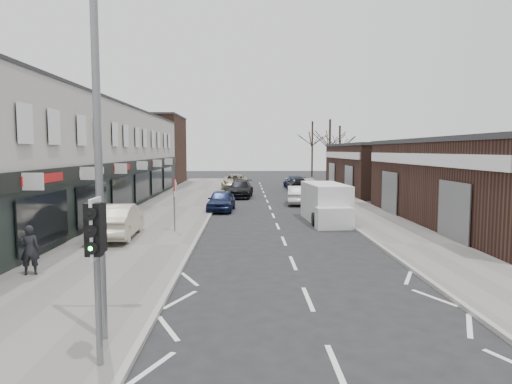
{
  "coord_description": "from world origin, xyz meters",
  "views": [
    {
      "loc": [
        -1.7,
        -10.16,
        4.07
      ],
      "look_at": [
        -1.34,
        5.86,
        2.6
      ],
      "focal_mm": 32.0,
      "sensor_mm": 36.0,
      "label": 1
    }
  ],
  "objects": [
    {
      "name": "pavement_left",
      "position": [
        -6.75,
        22.0,
        0.06
      ],
      "size": [
        5.5,
        64.0,
        0.12
      ],
      "primitive_type": "cube",
      "color": "slate",
      "rests_on": "ground"
    },
    {
      "name": "tree_far_a",
      "position": [
        9.0,
        48.0,
        0.0
      ],
      "size": [
        3.6,
        3.6,
        8.0
      ],
      "primitive_type": null,
      "color": "#382D26",
      "rests_on": "ground"
    },
    {
      "name": "brick_block_far",
      "position": [
        -13.5,
        45.0,
        4.0
      ],
      "size": [
        8.0,
        10.0,
        8.0
      ],
      "primitive_type": "cube",
      "color": "#40251B",
      "rests_on": "ground"
    },
    {
      "name": "parked_car_left_b",
      "position": [
        -2.2,
        29.12,
        0.72
      ],
      "size": [
        2.43,
        5.11,
        1.44
      ],
      "primitive_type": "imported",
      "rotation": [
        0.0,
        0.0,
        -0.09
      ],
      "color": "black",
      "rests_on": "ground"
    },
    {
      "name": "tree_far_c",
      "position": [
        8.5,
        60.0,
        0.0
      ],
      "size": [
        3.6,
        3.6,
        8.5
      ],
      "primitive_type": null,
      "color": "#382D26",
      "rests_on": "ground"
    },
    {
      "name": "parked_car_right_b",
      "position": [
        3.39,
        34.82,
        0.75
      ],
      "size": [
        1.77,
        4.39,
        1.49
      ],
      "primitive_type": "imported",
      "rotation": [
        0.0,
        0.0,
        3.14
      ],
      "color": "black",
      "rests_on": "ground"
    },
    {
      "name": "sedan_on_pavement",
      "position": [
        -7.54,
        10.42,
        0.9
      ],
      "size": [
        1.91,
        4.8,
        1.55
      ],
      "primitive_type": "imported",
      "rotation": [
        0.0,
        0.0,
        3.2
      ],
      "color": "#C3B59C",
      "rests_on": "pavement_left"
    },
    {
      "name": "parked_car_left_c",
      "position": [
        -2.84,
        37.2,
        0.78
      ],
      "size": [
        2.67,
        5.65,
        1.56
      ],
      "primitive_type": "imported",
      "rotation": [
        0.0,
        0.0,
        -0.01
      ],
      "color": "#B1A88D",
      "rests_on": "ground"
    },
    {
      "name": "right_unit_far",
      "position": [
        12.5,
        34.0,
        2.25
      ],
      "size": [
        10.0,
        16.0,
        4.5
      ],
      "primitive_type": "cube",
      "color": "#351F18",
      "rests_on": "ground"
    },
    {
      "name": "pavement_right",
      "position": [
        5.75,
        22.0,
        0.06
      ],
      "size": [
        3.5,
        64.0,
        0.12
      ],
      "primitive_type": "cube",
      "color": "slate",
      "rests_on": "ground"
    },
    {
      "name": "traffic_light",
      "position": [
        -4.4,
        -2.02,
        2.41
      ],
      "size": [
        0.28,
        0.6,
        3.1
      ],
      "color": "slate",
      "rests_on": "pavement_left"
    },
    {
      "name": "white_van",
      "position": [
        2.87,
        15.61,
        1.02
      ],
      "size": [
        2.28,
        5.69,
        2.17
      ],
      "rotation": [
        0.0,
        0.0,
        0.07
      ],
      "color": "white",
      "rests_on": "ground"
    },
    {
      "name": "tree_far_b",
      "position": [
        11.5,
        54.0,
        0.0
      ],
      "size": [
        3.6,
        3.6,
        7.5
      ],
      "primitive_type": null,
      "color": "#382D26",
      "rests_on": "ground"
    },
    {
      "name": "ground",
      "position": [
        0.0,
        0.0,
        0.0
      ],
      "size": [
        160.0,
        160.0,
        0.0
      ],
      "primitive_type": "plane",
      "color": "black",
      "rests_on": "ground"
    },
    {
      "name": "warning_sign",
      "position": [
        -5.16,
        12.0,
        2.2
      ],
      "size": [
        0.12,
        0.8,
        2.7
      ],
      "color": "slate",
      "rests_on": "pavement_left"
    },
    {
      "name": "shop_terrace_left",
      "position": [
        -13.5,
        19.5,
        3.55
      ],
      "size": [
        8.0,
        41.0,
        7.1
      ],
      "primitive_type": "cube",
      "color": "#BCB6AB",
      "rests_on": "ground"
    },
    {
      "name": "pedestrian",
      "position": [
        -8.57,
        4.21,
        0.92
      ],
      "size": [
        0.66,
        0.51,
        1.6
      ],
      "primitive_type": "imported",
      "rotation": [
        0.0,
        0.0,
        3.39
      ],
      "color": "black",
      "rests_on": "pavement_left"
    },
    {
      "name": "street_lamp",
      "position": [
        -4.53,
        -0.8,
        4.62
      ],
      "size": [
        2.23,
        0.22,
        8.0
      ],
      "color": "slate",
      "rests_on": "pavement_left"
    },
    {
      "name": "right_unit_near",
      "position": [
        12.5,
        14.0,
        2.25
      ],
      "size": [
        10.0,
        18.0,
        4.5
      ],
      "primitive_type": "cube",
      "color": "#351F18",
      "rests_on": "ground"
    },
    {
      "name": "parked_car_right_a",
      "position": [
        2.2,
        24.05,
        0.7
      ],
      "size": [
        1.8,
        4.33,
        1.39
      ],
      "primitive_type": "imported",
      "rotation": [
        0.0,
        0.0,
        3.06
      ],
      "color": "silver",
      "rests_on": "ground"
    },
    {
      "name": "parked_car_right_c",
      "position": [
        3.5,
        38.49,
        0.68
      ],
      "size": [
        2.17,
        4.78,
        1.36
      ],
      "primitive_type": "imported",
      "rotation": [
        0.0,
        0.0,
        3.2
      ],
      "color": "#152043",
      "rests_on": "ground"
    },
    {
      "name": "parked_car_left_a",
      "position": [
        -3.36,
        20.29,
        0.7
      ],
      "size": [
        1.93,
        4.22,
        1.4
      ],
      "primitive_type": "imported",
      "rotation": [
        0.0,
        0.0,
        -0.07
      ],
      "color": "#141D3F",
      "rests_on": "ground"
    }
  ]
}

